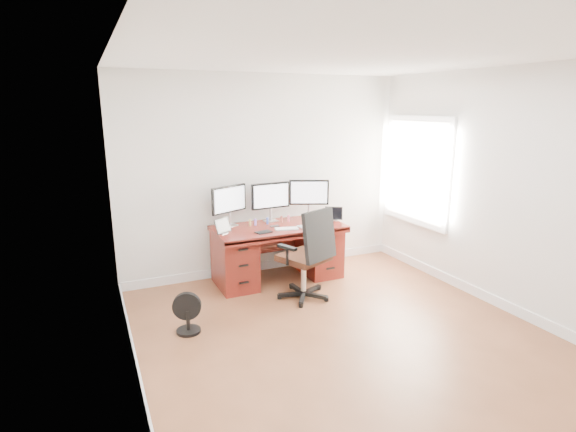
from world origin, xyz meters
name	(u,v)px	position (x,y,z in m)	size (l,w,h in m)	color
ground	(350,341)	(0.00, 0.00, 0.00)	(4.50, 4.50, 0.00)	brown
back_wall	(265,176)	(0.00, 2.25, 1.35)	(4.00, 0.10, 2.70)	white
right_wall	(501,191)	(2.00, 0.11, 1.35)	(0.10, 4.50, 2.70)	white
desk	(278,250)	(0.00, 1.83, 0.40)	(1.70, 0.80, 0.75)	#5E1912
office_chair	(307,270)	(0.07, 1.10, 0.37)	(0.78, 0.78, 1.13)	black
floor_fan	(188,314)	(-1.42, 0.85, 0.21)	(0.30, 0.25, 0.43)	black
monitor_left	(229,201)	(-0.58, 2.07, 1.09)	(0.52, 0.25, 0.53)	silver
monitor_center	(271,197)	(0.00, 2.07, 1.09)	(0.55, 0.15, 0.53)	silver
monitor_right	(309,194)	(0.58, 2.07, 1.09)	(0.52, 0.25, 0.53)	silver
tablet_left	(223,227)	(-0.76, 1.75, 0.84)	(0.24, 0.18, 0.19)	silver
tablet_right	(334,214)	(0.80, 1.75, 0.84)	(0.24, 0.18, 0.19)	silver
keyboard	(287,229)	(0.03, 1.61, 0.76)	(0.29, 0.13, 0.01)	white
trackpad	(303,226)	(0.27, 1.63, 0.76)	(0.12, 0.12, 0.01)	silver
drawing_tablet	(264,232)	(-0.29, 1.59, 0.76)	(0.20, 0.13, 0.01)	black
phone	(275,226)	(-0.06, 1.79, 0.76)	(0.12, 0.06, 0.01)	black
figurine_yellow	(250,222)	(-0.34, 1.95, 0.80)	(0.04, 0.04, 0.09)	tan
figurine_purple	(255,222)	(-0.27, 1.95, 0.80)	(0.04, 0.04, 0.09)	#996ED8
figurine_blue	(267,220)	(-0.10, 1.95, 0.80)	(0.04, 0.04, 0.09)	#5779F2
figurine_brown	(282,219)	(0.11, 1.95, 0.80)	(0.04, 0.04, 0.09)	#9A4D41
figurine_pink	(288,218)	(0.21, 1.95, 0.80)	(0.04, 0.04, 0.09)	#D8607E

